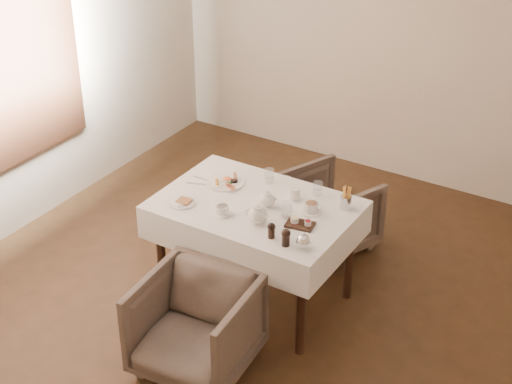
{
  "coord_description": "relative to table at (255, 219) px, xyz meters",
  "views": [
    {
      "loc": [
        2.13,
        -3.44,
        3.36
      ],
      "look_at": [
        -0.2,
        0.33,
        0.82
      ],
      "focal_mm": 55.0,
      "sensor_mm": 36.0,
      "label": 1
    }
  ],
  "objects": [
    {
      "name": "pepper_mill_left",
      "position": [
        0.29,
        -0.29,
        0.17
      ],
      "size": [
        0.06,
        0.06,
        0.1
      ],
      "primitive_type": null,
      "rotation": [
        0.0,
        0.0,
        -0.13
      ],
      "color": "black",
      "rests_on": "table"
    },
    {
      "name": "glass_right",
      "position": [
        0.29,
        0.33,
        0.16
      ],
      "size": [
        0.07,
        0.07,
        0.09
      ],
      "primitive_type": "cylinder",
      "rotation": [
        0.0,
        0.0,
        0.06
      ],
      "color": "silver",
      "rests_on": "table"
    },
    {
      "name": "teacup_far",
      "position": [
        0.36,
        0.1,
        0.15
      ],
      "size": [
        0.14,
        0.14,
        0.07
      ],
      "rotation": [
        0.0,
        0.0,
        0.38
      ],
      "color": "white",
      "rests_on": "table"
    },
    {
      "name": "armchair_near",
      "position": [
        0.06,
        -0.78,
        -0.33
      ],
      "size": [
        0.72,
        0.74,
        0.62
      ],
      "primitive_type": "imported",
      "rotation": [
        0.0,
        0.0,
        0.09
      ],
      "color": "#4F433A",
      "rests_on": "ground"
    },
    {
      "name": "cutlery_knife",
      "position": [
        -0.47,
        0.02,
        0.12
      ],
      "size": [
        0.17,
        0.08,
        0.0
      ],
      "primitive_type": "cube",
      "rotation": [
        0.0,
        0.0,
        1.95
      ],
      "color": "silver",
      "rests_on": "table"
    },
    {
      "name": "teapot_front",
      "position": [
        0.14,
        -0.19,
        0.18
      ],
      "size": [
        0.18,
        0.15,
        0.13
      ],
      "primitive_type": null,
      "rotation": [
        0.0,
        0.0,
        0.1
      ],
      "color": "white",
      "rests_on": "table"
    },
    {
      "name": "fries_cup",
      "position": [
        0.52,
        0.26,
        0.19
      ],
      "size": [
        0.07,
        0.07,
        0.16
      ],
      "rotation": [
        0.0,
        0.0,
        -0.27
      ],
      "color": "silver",
      "rests_on": "table"
    },
    {
      "name": "glass_left",
      "position": [
        -0.08,
        0.3,
        0.17
      ],
      "size": [
        0.09,
        0.09,
        0.1
      ],
      "primitive_type": "cylinder",
      "rotation": [
        0.0,
        0.0,
        0.27
      ],
      "color": "silver",
      "rests_on": "table"
    },
    {
      "name": "teacup_near",
      "position": [
        -0.11,
        -0.22,
        0.14
      ],
      "size": [
        0.13,
        0.13,
        0.06
      ],
      "rotation": [
        0.0,
        0.0,
        -0.41
      ],
      "color": "white",
      "rests_on": "table"
    },
    {
      "name": "glass_mid",
      "position": [
        0.25,
        -0.03,
        0.17
      ],
      "size": [
        0.09,
        0.09,
        0.1
      ],
      "primitive_type": "cylinder",
      "rotation": [
        0.0,
        0.0,
        -0.25
      ],
      "color": "silver",
      "rests_on": "table"
    },
    {
      "name": "silver_pot",
      "position": [
        0.51,
        -0.29,
        0.17
      ],
      "size": [
        0.13,
        0.12,
        0.11
      ],
      "primitive_type": null,
      "rotation": [
        0.0,
        0.0,
        0.42
      ],
      "color": "white",
      "rests_on": "table"
    },
    {
      "name": "breakfast_plate",
      "position": [
        -0.32,
        0.13,
        0.13
      ],
      "size": [
        0.26,
        0.26,
        0.03
      ],
      "rotation": [
        0.0,
        0.0,
        0.2
      ],
      "color": "white",
      "rests_on": "table"
    },
    {
      "name": "pepper_mill_right",
      "position": [
        0.41,
        -0.32,
        0.17
      ],
      "size": [
        0.06,
        0.06,
        0.12
      ],
      "primitive_type": null,
      "rotation": [
        0.0,
        0.0,
        -0.08
      ],
      "color": "black",
      "rests_on": "table"
    },
    {
      "name": "creamer",
      "position": [
        0.19,
        0.19,
        0.16
      ],
      "size": [
        0.08,
        0.08,
        0.08
      ],
      "primitive_type": "cylinder",
      "rotation": [
        0.0,
        0.0,
        0.37
      ],
      "color": "white",
      "rests_on": "table"
    },
    {
      "name": "side_plate",
      "position": [
        -0.42,
        -0.25,
        0.12
      ],
      "size": [
        0.18,
        0.18,
        0.02
      ],
      "rotation": [
        0.0,
        0.0,
        -0.1
      ],
      "color": "white",
      "rests_on": "table"
    },
    {
      "name": "cutlery_fork",
      "position": [
        -0.48,
        0.1,
        0.12
      ],
      "size": [
        0.17,
        0.02,
        0.0
      ],
      "primitive_type": "cube",
      "rotation": [
        0.0,
        0.0,
        1.6
      ],
      "color": "silver",
      "rests_on": "table"
    },
    {
      "name": "condiment_board",
      "position": [
        0.37,
        -0.08,
        0.13
      ],
      "size": [
        0.19,
        0.15,
        0.04
      ],
      "rotation": [
        0.0,
        0.0,
        0.18
      ],
      "color": "black",
      "rests_on": "table"
    },
    {
      "name": "table",
      "position": [
        0.0,
        0.0,
        0.0
      ],
      "size": [
        1.28,
        0.88,
        0.75
      ],
      "color": "black",
      "rests_on": "ground"
    },
    {
      "name": "teapot_centre",
      "position": [
        0.08,
        0.01,
        0.18
      ],
      "size": [
        0.18,
        0.16,
        0.12
      ],
      "primitive_type": null,
      "rotation": [
        0.0,
        0.0,
        0.35
      ],
      "color": "white",
      "rests_on": "table"
    },
    {
      "name": "armchair_far",
      "position": [
        0.11,
        0.84,
        -0.34
      ],
      "size": [
        0.83,
        0.84,
        0.59
      ],
      "primitive_type": "imported",
      "rotation": [
        0.0,
        0.0,
        2.74
      ],
      "color": "#4F433A",
      "rests_on": "ground"
    }
  ]
}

